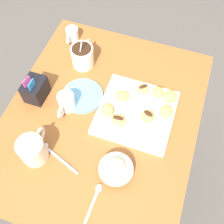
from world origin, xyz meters
TOP-DOWN VIEW (x-y plane):
  - ground_plane at (0.00, 0.00)m, footprint 8.00×8.00m
  - dining_table at (0.00, 0.00)m, footprint 0.84×0.68m
  - pastry_plate_square at (0.05, -0.11)m, footprint 0.27×0.27m
  - coffee_mug_cream_left at (-0.21, 0.15)m, footprint 0.13×0.09m
  - coffee_mug_cream_right at (0.21, 0.15)m, footprint 0.13×0.09m
  - cream_pitcher_white at (-0.01, 0.13)m, footprint 0.10×0.06m
  - sugar_caddy at (0.01, 0.26)m, footprint 0.09×0.07m
  - ice_cream_bowl at (-0.17, -0.12)m, footprint 0.11×0.11m
  - chocolate_sauce_pitcher at (0.32, 0.25)m, footprint 0.09×0.05m
  - saucer_sky_left at (0.06, 0.10)m, footprint 0.15×0.15m
  - loose_spoon_near_saucer at (-0.29, -0.08)m, footprint 0.16×0.02m
  - loose_spoon_by_plate at (-0.19, 0.09)m, footprint 0.07×0.15m
  - beignet_0 at (0.09, -0.05)m, footprint 0.05×0.06m
  - beignet_1 at (-0.01, -0.07)m, footprint 0.06×0.06m
  - chocolate_drizzle_1 at (-0.01, -0.07)m, footprint 0.02×0.04m
  - beignet_2 at (0.02, -0.02)m, footprint 0.06×0.06m
  - beignet_3 at (0.15, -0.17)m, footprint 0.05×0.04m
  - beignet_4 at (0.08, -0.22)m, footprint 0.07×0.06m
  - beignet_5 at (0.04, -0.16)m, footprint 0.05×0.05m
  - chocolate_drizzle_5 at (0.04, -0.16)m, footprint 0.03×0.04m
  - beignet_6 at (0.15, -0.11)m, footprint 0.06×0.06m
  - chocolate_drizzle_6 at (0.15, -0.11)m, footprint 0.03×0.03m
  - beignet_7 at (0.15, -0.22)m, footprint 0.05×0.05m

SIDE VIEW (x-z plane):
  - ground_plane at x=0.00m, z-range 0.00..0.00m
  - dining_table at x=0.00m, z-range 0.20..0.91m
  - loose_spoon_near_saucer at x=-0.29m, z-range 0.71..0.72m
  - loose_spoon_by_plate at x=-0.19m, z-range 0.71..0.72m
  - saucer_sky_left at x=0.06m, z-range 0.71..0.72m
  - pastry_plate_square at x=0.05m, z-range 0.71..0.73m
  - beignet_7 at x=0.15m, z-range 0.73..0.76m
  - beignet_1 at x=-0.01m, z-range 0.73..0.76m
  - beignet_6 at x=0.15m, z-range 0.73..0.76m
  - chocolate_sauce_pitcher at x=0.32m, z-range 0.72..0.77m
  - beignet_4 at x=0.08m, z-range 0.73..0.76m
  - beignet_0 at x=0.09m, z-range 0.73..0.76m
  - beignet_3 at x=0.15m, z-range 0.73..0.76m
  - beignet_5 at x=0.04m, z-range 0.73..0.77m
  - beignet_2 at x=0.02m, z-range 0.73..0.77m
  - ice_cream_bowl at x=-0.17m, z-range 0.71..0.79m
  - cream_pitcher_white at x=-0.01m, z-range 0.72..0.79m
  - sugar_caddy at x=0.01m, z-range 0.70..0.81m
  - chocolate_drizzle_1 at x=-0.01m, z-range 0.76..0.76m
  - chocolate_drizzle_6 at x=0.15m, z-range 0.76..0.76m
  - coffee_mug_cream_right at x=0.21m, z-range 0.69..0.83m
  - coffee_mug_cream_left at x=-0.21m, z-range 0.69..0.84m
  - chocolate_drizzle_5 at x=0.04m, z-range 0.76..0.77m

